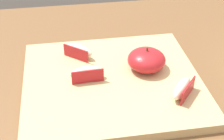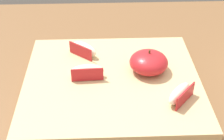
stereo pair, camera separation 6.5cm
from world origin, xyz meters
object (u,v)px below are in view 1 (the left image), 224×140
(apple_wedge_left, at_px, (182,88))
(apple_wedge_front, at_px, (87,73))
(cutting_board, at_px, (112,82))
(apple_wedge_middle, at_px, (79,51))
(apple_half_skin_up, at_px, (146,60))

(apple_wedge_left, bearing_deg, apple_wedge_front, 155.70)
(cutting_board, height_order, apple_wedge_front, apple_wedge_front)
(apple_wedge_left, xyz_separation_m, apple_wedge_front, (-0.17, 0.08, 0.00))
(apple_wedge_left, height_order, apple_wedge_middle, same)
(apple_wedge_middle, height_order, apple_wedge_front, same)
(cutting_board, bearing_deg, apple_wedge_left, -30.74)
(apple_wedge_middle, bearing_deg, apple_wedge_left, -42.26)
(apple_wedge_middle, bearing_deg, apple_half_skin_up, -26.92)
(apple_half_skin_up, relative_size, apple_wedge_left, 1.21)
(apple_half_skin_up, distance_m, apple_wedge_front, 0.12)
(apple_wedge_left, height_order, apple_wedge_front, same)
(apple_wedge_left, bearing_deg, apple_half_skin_up, 115.49)
(apple_wedge_left, distance_m, apple_wedge_middle, 0.24)
(apple_wedge_left, bearing_deg, apple_wedge_middle, 137.74)
(cutting_board, xyz_separation_m, apple_half_skin_up, (0.07, 0.02, 0.03))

